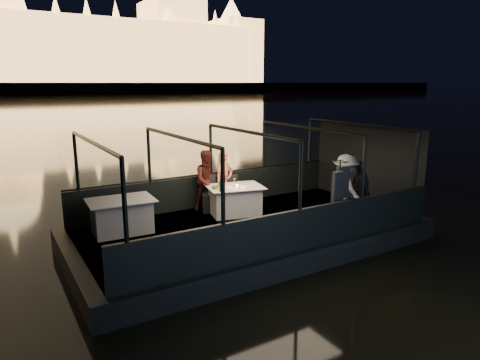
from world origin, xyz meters
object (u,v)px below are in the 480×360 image
dining_table_aft (122,216)px  passenger_dark (360,187)px  person_man_maroon (208,183)px  passenger_stripe (345,188)px  chair_port_right (234,193)px  coat_stand (338,197)px  wine_bottle (221,186)px  person_woman_coral (224,181)px  dining_table_central (235,200)px  chair_port_left (211,195)px

dining_table_aft → passenger_dark: passenger_dark is taller
person_man_maroon → passenger_stripe: bearing=-40.8°
chair_port_right → person_man_maroon: (-0.68, 0.28, 0.30)m
coat_stand → passenger_dark: (1.29, 0.58, -0.05)m
coat_stand → person_man_maroon: coat_stand is taller
wine_bottle → person_woman_coral: bearing=57.0°
dining_table_central → passenger_dark: passenger_dark is taller
dining_table_aft → passenger_stripe: size_ratio=0.88×
passenger_dark → wine_bottle: (-3.11, 1.69, 0.06)m
passenger_dark → person_man_maroon: bearing=-113.6°
coat_stand → passenger_stripe: bearing=37.9°
dining_table_aft → person_woman_coral: person_woman_coral is taller
dining_table_central → wine_bottle: (-0.60, -0.32, 0.53)m
chair_port_left → wine_bottle: 1.02m
person_man_maroon → person_woman_coral: bearing=1.8°
chair_port_left → passenger_stripe: passenger_stripe is taller
dining_table_central → passenger_dark: 3.25m
person_man_maroon → chair_port_left: bearing=-85.6°
chair_port_right → person_woman_coral: bearing=121.9°
dining_table_central → passenger_dark: bearing=-38.6°
person_man_maroon → dining_table_aft: bearing=-162.6°
passenger_stripe → passenger_dark: (0.35, -0.15, 0.00)m
dining_table_aft → person_woman_coral: bearing=10.7°
dining_table_central → chair_port_left: 0.72m
chair_port_right → wine_bottle: 1.24m
dining_table_central → dining_table_aft: bearing=177.3°
dining_table_aft → person_man_maroon: bearing=13.2°
chair_port_right → person_man_maroon: bearing=155.1°
person_man_maroon → passenger_dark: bearing=-38.8°
wine_bottle → passenger_stripe: bearing=-29.1°
chair_port_left → passenger_stripe: 3.57m
passenger_stripe → passenger_dark: 0.38m
chair_port_left → chair_port_right: size_ratio=1.07×
dining_table_aft → wine_bottle: 2.49m
chair_port_left → coat_stand: 3.59m
dining_table_central → passenger_stripe: (2.16, -1.85, 0.47)m
passenger_dark → person_woman_coral: bearing=-118.7°
coat_stand → chair_port_right: bearing=107.6°
chair_port_right → passenger_dark: 3.37m
dining_table_central → wine_bottle: bearing=-152.3°
dining_table_central → person_woman_coral: 0.81m
dining_table_aft → coat_stand: size_ratio=0.85×
chair_port_right → passenger_dark: passenger_dark is taller
coat_stand → chair_port_left: bearing=117.5°
person_man_maroon → wine_bottle: size_ratio=5.25×
wine_bottle → coat_stand: bearing=-51.3°
dining_table_central → person_man_maroon: person_man_maroon is taller
dining_table_central → person_woman_coral: (0.07, 0.72, 0.36)m
dining_table_aft → chair_port_left: chair_port_left is taller
chair_port_right → wine_bottle: wine_bottle is taller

